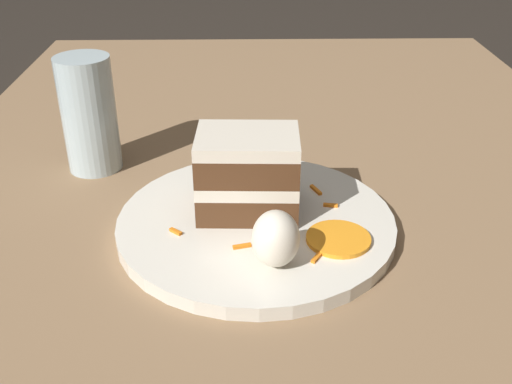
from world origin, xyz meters
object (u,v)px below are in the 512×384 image
at_px(cake_slice, 248,173).
at_px(drinking_glass, 90,122).
at_px(plate, 256,223).
at_px(orange_garnish, 338,239).
at_px(cream_dollop, 276,238).

distance_m(cake_slice, drinking_glass, 0.23).
distance_m(plate, drinking_glass, 0.25).
relative_size(plate, orange_garnish, 4.55).
distance_m(cream_dollop, drinking_glass, 0.31).
bearing_deg(cream_dollop, cake_slice, -165.71).
distance_m(plate, orange_garnish, 0.09).
relative_size(plate, cream_dollop, 5.41).
distance_m(orange_garnish, drinking_glass, 0.33).
bearing_deg(cake_slice, orange_garnish, -123.16).
distance_m(cake_slice, cream_dollop, 0.10).
xyz_separation_m(plate, cream_dollop, (0.08, 0.02, 0.03)).
bearing_deg(orange_garnish, drinking_glass, -124.80).
relative_size(plate, drinking_glass, 2.04).
relative_size(cream_dollop, drinking_glass, 0.38).
bearing_deg(cream_dollop, plate, -168.40).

